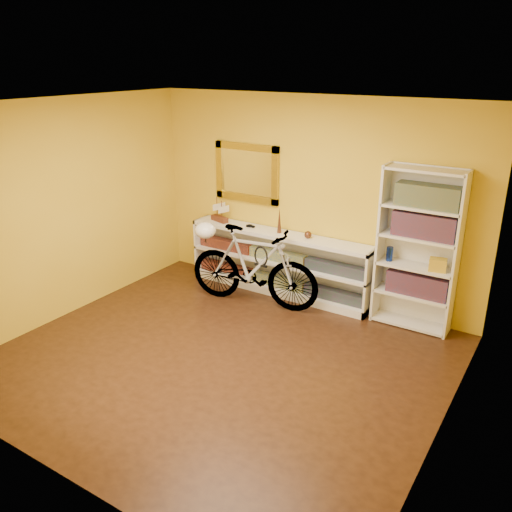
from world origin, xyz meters
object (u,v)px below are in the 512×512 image
Objects in this scene: console_unit at (279,263)px; bicycle at (253,267)px; helmet at (205,230)px; bookcase at (418,250)px.

console_unit is 1.47× the size of bicycle.
helmet is (-0.75, -0.60, 0.49)m from console_unit.
bookcase reaches higher than bicycle.
console_unit is at bearing -18.93° from bicycle.
bookcase is (1.80, 0.03, 0.52)m from console_unit.
bookcase is at bearing 13.70° from helmet.
bookcase reaches higher than console_unit.
bookcase is at bearing 0.79° from console_unit.
bookcase is 2.00m from bicycle.
helmet is (-0.67, -0.11, 0.40)m from bicycle.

